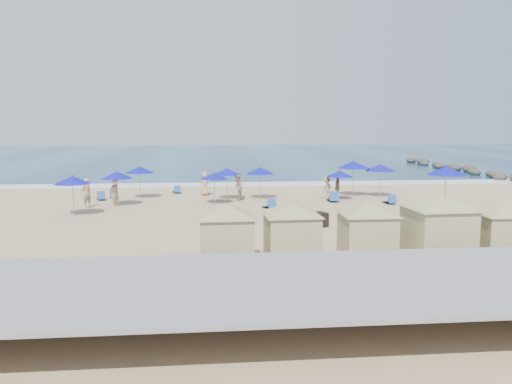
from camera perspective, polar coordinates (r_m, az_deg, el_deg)
ground at (r=28.32m, az=1.96°, el=-2.90°), size 160.00×160.00×0.00m
ocean at (r=82.84m, az=-2.88°, el=4.17°), size 160.00×80.00×0.06m
surf_line at (r=43.56m, az=-0.62°, el=0.92°), size 160.00×2.50×0.08m
seawall at (r=15.26m, az=8.51°, el=-9.85°), size 160.00×6.10×1.22m
rock_jetty at (r=59.50m, az=22.30°, el=2.49°), size 2.56×26.66×0.96m
trash_bin at (r=25.90m, az=7.20°, el=-3.14°), size 0.97×0.97×0.74m
cabana_0 at (r=18.31m, az=-3.42°, el=-4.06°), size 4.17×4.17×2.61m
cabana_1 at (r=18.77m, az=4.09°, el=-3.81°), size 4.13×4.13×2.59m
cabana_2 at (r=19.38m, az=12.59°, el=-3.66°), size 4.09×4.09×2.57m
cabana_3 at (r=19.97m, az=20.11°, el=-3.03°), size 4.64×4.64×2.91m
cabana_4 at (r=21.19m, az=26.45°, el=-3.31°), size 4.08×4.08×2.57m
umbrella_0 at (r=30.34m, az=-20.25°, el=1.30°), size 2.10×2.10×2.39m
umbrella_1 at (r=36.13m, az=-13.18°, el=2.50°), size 2.08×2.08×2.37m
umbrella_2 at (r=33.17m, az=-15.60°, el=1.88°), size 2.03×2.03×2.31m
umbrella_3 at (r=34.77m, az=-3.34°, el=2.34°), size 1.98×1.98×2.25m
umbrella_4 at (r=32.77m, az=-4.79°, el=1.83°), size 1.89×1.89×2.15m
umbrella_5 at (r=34.88m, az=0.44°, el=2.45°), size 2.03×2.03×2.32m
umbrella_6 at (r=34.90m, az=9.53°, el=2.08°), size 1.87×1.87×2.13m
umbrella_7 at (r=36.88m, az=11.09°, el=3.08°), size 2.35×2.35×2.67m
umbrella_8 at (r=36.95m, az=14.03°, el=2.72°), size 2.16×2.16×2.46m
umbrella_9 at (r=33.03m, az=20.90°, el=2.29°), size 2.41×2.41×2.75m
beach_chair_0 at (r=36.19m, az=-17.31°, el=-0.54°), size 0.86×1.32×0.67m
beach_chair_1 at (r=37.10m, az=-16.01°, el=-0.32°), size 0.71×1.19×0.61m
beach_chair_2 at (r=38.50m, az=-9.04°, el=0.18°), size 0.73×1.23×0.63m
beach_chair_3 at (r=31.08m, az=1.59°, el=-1.50°), size 0.91×1.35×0.68m
beach_chair_4 at (r=34.22m, az=8.80°, el=-0.68°), size 0.66×1.42×0.77m
beach_chair_5 at (r=34.08m, az=15.08°, el=-0.94°), size 0.63×1.28×0.68m
beachgoer_0 at (r=33.31m, az=-15.88°, el=-0.06°), size 0.69×0.76×1.75m
beachgoer_1 at (r=34.34m, az=-2.11°, el=0.49°), size 0.76×0.93×1.78m
beachgoer_2 at (r=35.50m, az=9.30°, el=0.50°), size 0.77×1.02×1.62m
beachgoer_3 at (r=35.39m, az=8.08°, el=0.46°), size 0.82×1.13×1.57m
beachgoer_4 at (r=37.03m, az=-5.83°, el=0.95°), size 1.00×0.86×1.73m
beachgoer_5 at (r=33.13m, az=-18.82°, el=-0.10°), size 0.78×0.82×1.89m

